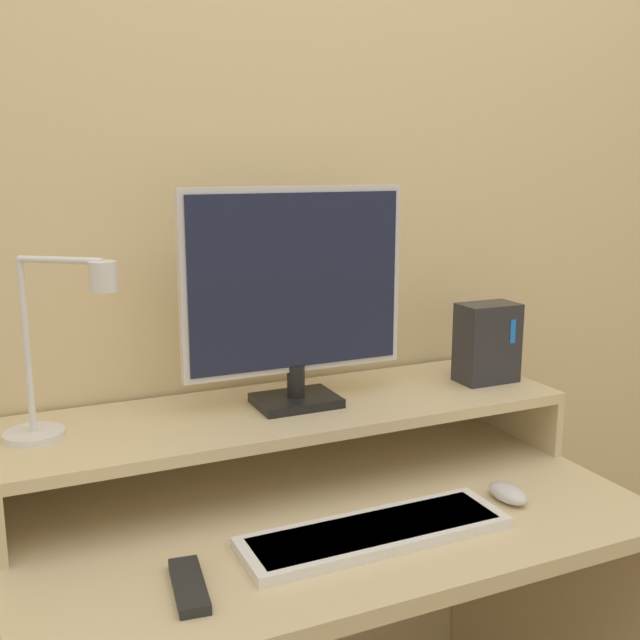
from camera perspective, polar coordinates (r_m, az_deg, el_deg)
The scene contains 9 objects.
wall_back at distance 1.63m, azimuth -5.03°, elevation 8.70°, with size 6.00×0.05×2.50m.
desk at distance 1.53m, azimuth 0.38°, elevation -21.07°, with size 1.12×0.66×0.72m.
monitor_shelf at distance 1.52m, azimuth -2.22°, elevation -7.30°, with size 1.12×0.33×0.14m.
monitor at distance 1.46m, azimuth -1.92°, elevation 2.26°, with size 0.46×0.12×0.44m.
desk_lamp at distance 1.36m, azimuth -19.35°, elevation -2.68°, with size 0.20×0.17×0.33m.
router_dock at distance 1.70m, azimuth 12.62°, elevation -1.69°, with size 0.13×0.08×0.18m.
keyboard at distance 1.32m, azimuth 4.25°, elevation -15.79°, with size 0.47×0.14×0.02m.
mouse at distance 1.48m, azimuth 14.11°, elevation -12.65°, with size 0.05×0.09×0.03m.
remote_control at distance 1.19m, azimuth -9.95°, elevation -19.32°, with size 0.06×0.15×0.02m.
Camera 1 is at (-0.54, -0.84, 1.34)m, focal length 42.00 mm.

